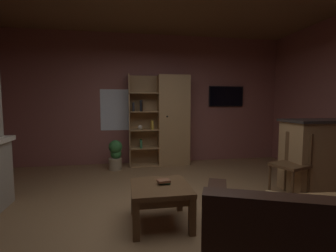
{
  "coord_description": "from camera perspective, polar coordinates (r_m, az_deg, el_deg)",
  "views": [
    {
      "loc": [
        -0.54,
        -2.74,
        1.35
      ],
      "look_at": [
        0.0,
        0.4,
        1.05
      ],
      "focal_mm": 26.26,
      "sensor_mm": 36.0,
      "label": 1
    }
  ],
  "objects": [
    {
      "name": "coffee_table",
      "position": [
        2.83,
        -1.77,
        -15.24
      ],
      "size": [
        0.65,
        0.68,
        0.44
      ],
      "color": "brown",
      "rests_on": "ground"
    },
    {
      "name": "kitchen_bar_counter",
      "position": [
        4.61,
        33.77,
        -5.5
      ],
      "size": [
        1.53,
        0.6,
        1.1
      ],
      "color": "#A87F51",
      "rests_on": "ground"
    },
    {
      "name": "wall_mounted_tv",
      "position": [
        5.97,
        13.31,
        6.7
      ],
      "size": [
        0.83,
        0.06,
        0.47
      ],
      "color": "black"
    },
    {
      "name": "table_book_0",
      "position": [
        2.87,
        -0.67,
        -12.87
      ],
      "size": [
        0.14,
        0.13,
        0.02
      ],
      "primitive_type": "cube",
      "rotation": [
        0.0,
        0.0,
        -0.19
      ],
      "color": "#387247",
      "rests_on": "coffee_table"
    },
    {
      "name": "potted_floor_plant",
      "position": [
        5.12,
        -12.09,
        -6.44
      ],
      "size": [
        0.28,
        0.27,
        0.61
      ],
      "color": "#9E896B",
      "rests_on": "ground"
    },
    {
      "name": "table_book_1",
      "position": [
        2.83,
        -1.06,
        -12.62
      ],
      "size": [
        0.15,
        0.12,
        0.02
      ],
      "primitive_type": "cube",
      "rotation": [
        0.0,
        0.0,
        0.14
      ],
      "color": "brown",
      "rests_on": "coffee_table"
    },
    {
      "name": "bookshelf_cabinet",
      "position": [
        5.38,
        0.26,
        1.25
      ],
      "size": [
        1.3,
        0.41,
        1.95
      ],
      "color": "#A87F51",
      "rests_on": "ground"
    },
    {
      "name": "wall_back",
      "position": [
        5.58,
        -4.24,
        6.12
      ],
      "size": [
        6.24,
        0.06,
        2.86
      ],
      "primitive_type": "cube",
      "color": "#8E544C",
      "rests_on": "ground"
    },
    {
      "name": "window_pane_back",
      "position": [
        5.53,
        -12.29,
        3.67
      ],
      "size": [
        0.61,
        0.01,
        0.9
      ],
      "primitive_type": "cube",
      "color": "white"
    },
    {
      "name": "floor",
      "position": [
        3.11,
        1.34,
        -20.58
      ],
      "size": [
        6.12,
        5.57,
        0.02
      ],
      "primitive_type": "cube",
      "color": "olive",
      "rests_on": "ground"
    },
    {
      "name": "dining_chair",
      "position": [
        4.01,
        27.06,
        -7.04
      ],
      "size": [
        0.54,
        0.54,
        0.92
      ],
      "color": "brown",
      "rests_on": "ground"
    }
  ]
}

